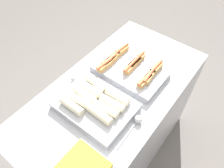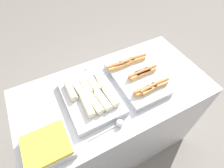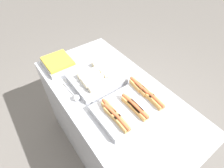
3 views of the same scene
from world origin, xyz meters
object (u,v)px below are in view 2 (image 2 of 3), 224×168
(tray_hotdogs, at_px, (137,77))
(serving_spoon_far, at_px, (85,71))
(tray_wraps, at_px, (91,96))
(serving_spoon_near, at_px, (117,124))
(tray_side_front, at_px, (47,147))

(tray_hotdogs, distance_m, serving_spoon_far, 0.41)
(tray_wraps, distance_m, serving_spoon_far, 0.27)
(tray_hotdogs, xyz_separation_m, serving_spoon_far, (-0.31, 0.26, -0.02))
(tray_hotdogs, xyz_separation_m, tray_wraps, (-0.38, -0.00, 0.00))
(tray_wraps, height_order, serving_spoon_near, tray_wraps)
(serving_spoon_near, xyz_separation_m, serving_spoon_far, (-0.00, 0.53, 0.00))
(tray_hotdogs, height_order, tray_side_front, tray_hotdogs)
(tray_wraps, xyz_separation_m, tray_side_front, (-0.36, -0.21, -0.01))
(tray_wraps, xyz_separation_m, serving_spoon_far, (0.06, 0.26, -0.02))
(tray_wraps, bearing_deg, tray_side_front, -150.01)
(serving_spoon_near, height_order, serving_spoon_far, same)
(tray_wraps, height_order, tray_side_front, tray_wraps)
(tray_wraps, xyz_separation_m, serving_spoon_near, (0.06, -0.27, -0.02))
(tray_side_front, xyz_separation_m, serving_spoon_near, (0.42, -0.06, -0.01))
(tray_side_front, distance_m, serving_spoon_far, 0.63)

